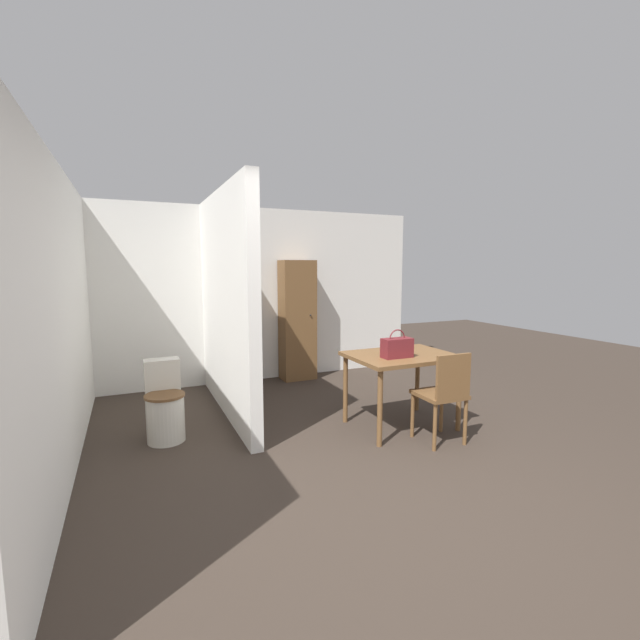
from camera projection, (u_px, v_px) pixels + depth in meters
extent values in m
plane|color=#382D26|center=(402.00, 513.00, 2.92)|extent=(16.00, 16.00, 0.00)
cube|color=white|center=(251.00, 295.00, 6.24)|extent=(5.19, 0.12, 2.50)
cube|color=white|center=(62.00, 317.00, 3.60)|extent=(0.12, 4.78, 2.50)
cube|color=white|center=(226.00, 304.00, 4.81)|extent=(0.12, 2.46, 2.50)
cube|color=brown|center=(402.00, 356.00, 4.41)|extent=(1.06, 0.81, 0.04)
cylinder|color=brown|center=(380.00, 408.00, 3.96)|extent=(0.05, 0.05, 0.73)
cylinder|color=brown|center=(459.00, 396.00, 4.34)|extent=(0.05, 0.05, 0.73)
cylinder|color=brown|center=(345.00, 389.00, 4.58)|extent=(0.05, 0.05, 0.73)
cylinder|color=brown|center=(417.00, 379.00, 4.97)|extent=(0.05, 0.05, 0.73)
cube|color=brown|center=(439.00, 394.00, 4.07)|extent=(0.42, 0.42, 0.04)
cube|color=brown|center=(453.00, 376.00, 3.87)|extent=(0.37, 0.04, 0.41)
cylinder|color=brown|center=(413.00, 415.00, 4.20)|extent=(0.04, 0.04, 0.44)
cylinder|color=brown|center=(441.00, 411.00, 4.33)|extent=(0.04, 0.04, 0.44)
cylinder|color=brown|center=(435.00, 427.00, 3.88)|extent=(0.04, 0.04, 0.44)
cylinder|color=brown|center=(465.00, 422.00, 4.01)|extent=(0.04, 0.04, 0.44)
cylinder|color=silver|center=(166.00, 419.00, 4.10)|extent=(0.35, 0.35, 0.44)
cylinder|color=brown|center=(165.00, 396.00, 4.07)|extent=(0.37, 0.37, 0.02)
cube|color=silver|center=(162.00, 375.00, 4.27)|extent=(0.33, 0.18, 0.32)
cube|color=maroon|center=(397.00, 348.00, 4.24)|extent=(0.31, 0.14, 0.19)
torus|color=maroon|center=(397.00, 338.00, 4.23)|extent=(0.18, 0.01, 0.18)
cube|color=brown|center=(297.00, 320.00, 6.31)|extent=(0.49, 0.34, 1.76)
sphere|color=black|center=(311.00, 315.00, 6.19)|extent=(0.02, 0.02, 0.02)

